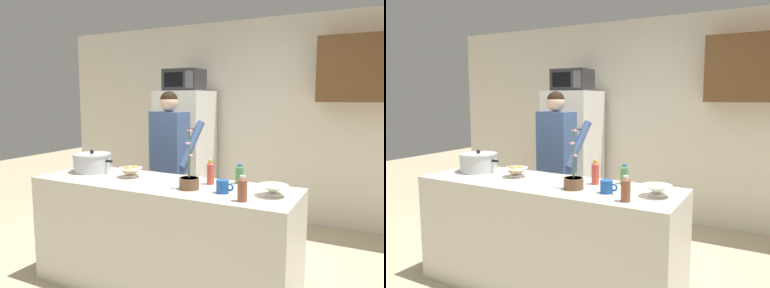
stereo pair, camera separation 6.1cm
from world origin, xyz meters
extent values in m
cube|color=silver|center=(0.00, 2.30, 1.30)|extent=(6.00, 0.12, 2.60)
cube|color=silver|center=(0.00, 0.00, 0.46)|extent=(2.18, 0.68, 0.92)
cube|color=white|center=(-0.77, 1.85, 0.84)|extent=(0.64, 0.64, 1.68)
cube|color=#333333|center=(-0.77, 1.53, 1.21)|extent=(0.63, 0.01, 0.01)
cylinder|color=#B2B2B7|center=(-0.60, 1.50, 0.76)|extent=(0.02, 0.02, 0.76)
cube|color=#2D2D30|center=(-0.77, 1.83, 1.82)|extent=(0.48, 0.36, 0.28)
cube|color=black|center=(-0.83, 1.65, 1.82)|extent=(0.26, 0.01, 0.18)
cube|color=#59595B|center=(-0.61, 1.65, 1.82)|extent=(0.11, 0.01, 0.21)
cylinder|color=#33384C|center=(-0.37, 0.87, 0.40)|extent=(0.11, 0.11, 0.81)
cylinder|color=#33384C|center=(-0.52, 0.90, 0.40)|extent=(0.11, 0.11, 0.81)
cube|color=#3F598C|center=(-0.45, 0.88, 1.13)|extent=(0.46, 0.30, 0.64)
sphere|color=beige|center=(-0.45, 0.88, 1.55)|extent=(0.20, 0.20, 0.20)
sphere|color=black|center=(-0.45, 0.88, 1.57)|extent=(0.19, 0.19, 0.19)
cylinder|color=#3F598C|center=(-0.21, 0.95, 1.11)|extent=(0.17, 0.39, 0.49)
cylinder|color=#3F598C|center=(-0.62, 1.05, 1.11)|extent=(0.17, 0.39, 0.49)
cylinder|color=silver|center=(-0.79, 0.08, 1.00)|extent=(0.33, 0.33, 0.15)
cylinder|color=silver|center=(-0.79, 0.08, 1.08)|extent=(0.34, 0.34, 0.02)
sphere|color=black|center=(-0.79, 0.08, 1.11)|extent=(0.04, 0.04, 0.04)
cube|color=black|center=(-0.98, 0.08, 1.03)|extent=(0.06, 0.02, 0.02)
cube|color=black|center=(-0.59, 0.08, 1.03)|extent=(0.06, 0.02, 0.02)
cylinder|color=#1E59B2|center=(0.57, -0.07, 0.97)|extent=(0.09, 0.09, 0.10)
torus|color=#1E59B2|center=(0.62, -0.07, 0.97)|extent=(0.06, 0.01, 0.06)
cylinder|color=white|center=(-0.34, 0.06, 0.93)|extent=(0.11, 0.11, 0.02)
cone|color=white|center=(-0.34, 0.06, 0.97)|extent=(0.21, 0.21, 0.06)
sphere|color=tan|center=(-0.37, 0.03, 0.98)|extent=(0.07, 0.07, 0.07)
sphere|color=tan|center=(-0.31, 0.08, 0.98)|extent=(0.07, 0.07, 0.07)
sphere|color=tan|center=(-0.33, 0.02, 0.98)|extent=(0.07, 0.07, 0.07)
cylinder|color=white|center=(0.91, 0.01, 0.93)|extent=(0.12, 0.12, 0.02)
cone|color=white|center=(0.91, 0.01, 0.97)|extent=(0.21, 0.21, 0.06)
cylinder|color=#4C8C4C|center=(0.57, 0.26, 0.98)|extent=(0.07, 0.07, 0.13)
cone|color=#4C8C4C|center=(0.57, 0.26, 1.06)|extent=(0.07, 0.07, 0.02)
cylinder|color=#3372BF|center=(0.57, 0.26, 1.07)|extent=(0.04, 0.04, 0.02)
cylinder|color=#D84C3F|center=(0.38, 0.13, 1.00)|extent=(0.06, 0.06, 0.16)
cone|color=#D84C3F|center=(0.38, 0.13, 1.09)|extent=(0.06, 0.06, 0.02)
cylinder|color=gold|center=(0.38, 0.13, 1.10)|extent=(0.03, 0.03, 0.02)
cylinder|color=brown|center=(0.76, -0.21, 0.99)|extent=(0.07, 0.07, 0.14)
cone|color=brown|center=(0.76, -0.21, 1.07)|extent=(0.07, 0.07, 0.02)
cylinder|color=white|center=(0.76, -0.21, 1.08)|extent=(0.04, 0.04, 0.02)
cylinder|color=brown|center=(0.30, -0.08, 0.96)|extent=(0.15, 0.15, 0.09)
cylinder|color=#38281E|center=(0.30, -0.08, 1.00)|extent=(0.14, 0.14, 0.01)
cylinder|color=#4C7238|center=(0.30, -0.08, 1.19)|extent=(0.01, 0.02, 0.37)
ellipsoid|color=pink|center=(0.31, -0.07, 1.17)|extent=(0.04, 0.03, 0.02)
ellipsoid|color=pink|center=(0.29, -0.08, 1.26)|extent=(0.04, 0.03, 0.02)
ellipsoid|color=pink|center=(0.30, -0.07, 1.36)|extent=(0.04, 0.03, 0.02)
camera|label=1|loc=(1.56, -2.46, 1.60)|focal=34.58mm
camera|label=2|loc=(1.61, -2.44, 1.60)|focal=34.58mm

